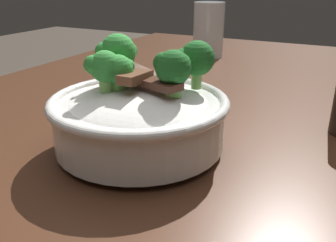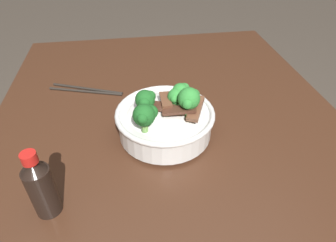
{
  "view_description": "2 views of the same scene",
  "coord_description": "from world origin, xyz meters",
  "views": [
    {
      "loc": [
        -0.49,
        -0.24,
        0.96
      ],
      "look_at": [
        -0.11,
        -0.04,
        0.79
      ],
      "focal_mm": 38.85,
      "sensor_mm": 36.0,
      "label": 1
    },
    {
      "loc": [
        0.37,
        -0.09,
        1.2
      ],
      "look_at": [
        -0.15,
        -0.01,
        0.78
      ],
      "focal_mm": 31.15,
      "sensor_mm": 36.0,
      "label": 2
    }
  ],
  "objects": [
    {
      "name": "dining_table",
      "position": [
        0.0,
        0.0,
        0.62
      ],
      "size": [
        1.45,
        0.87,
        0.75
      ],
      "color": "#472819",
      "rests_on": "ground"
    },
    {
      "name": "rice_bowl",
      "position": [
        -0.13,
        -0.02,
        0.8
      ],
      "size": [
        0.22,
        0.22,
        0.14
      ],
      "color": "white",
      "rests_on": "dining_table"
    },
    {
      "name": "drinking_glass",
      "position": [
        0.42,
        0.11,
        0.82
      ],
      "size": [
        0.08,
        0.08,
        0.14
      ],
      "color": "white",
      "rests_on": "dining_table"
    }
  ]
}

